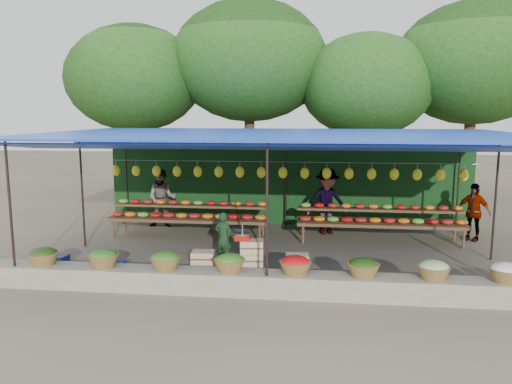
# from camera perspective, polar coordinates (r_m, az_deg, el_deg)

# --- Properties ---
(ground) EXTENTS (60.00, 60.00, 0.00)m
(ground) POSITION_cam_1_polar(r_m,az_deg,el_deg) (11.89, 2.58, -6.94)
(ground) COLOR brown
(ground) RESTS_ON ground
(stone_curb) EXTENTS (10.60, 0.55, 0.40)m
(stone_curb) POSITION_cam_1_polar(r_m,az_deg,el_deg) (9.22, 1.32, -10.42)
(stone_curb) COLOR slate
(stone_curb) RESTS_ON ground
(stall_canopy) EXTENTS (10.80, 6.60, 2.82)m
(stall_canopy) POSITION_cam_1_polar(r_m,az_deg,el_deg) (11.51, 2.70, 6.08)
(stall_canopy) COLOR black
(stall_canopy) RESTS_ON ground
(produce_baskets) EXTENTS (8.98, 0.58, 0.34)m
(produce_baskets) POSITION_cam_1_polar(r_m,az_deg,el_deg) (9.11, 0.70, -8.24)
(produce_baskets) COLOR brown
(produce_baskets) RESTS_ON stone_curb
(netting_backdrop) EXTENTS (10.60, 0.06, 2.50)m
(netting_backdrop) POSITION_cam_1_polar(r_m,az_deg,el_deg) (14.71, 3.51, 1.12)
(netting_backdrop) COLOR #18441A
(netting_backdrop) RESTS_ON ground
(tree_row) EXTENTS (16.51, 5.50, 7.12)m
(tree_row) POSITION_cam_1_polar(r_m,az_deg,el_deg) (17.55, 5.87, 13.66)
(tree_row) COLOR #3A2515
(tree_row) RESTS_ON ground
(fruit_table_left) EXTENTS (4.21, 0.95, 0.93)m
(fruit_table_left) POSITION_cam_1_polar(r_m,az_deg,el_deg) (13.44, -7.63, -2.48)
(fruit_table_left) COLOR #533021
(fruit_table_left) RESTS_ON ground
(fruit_table_right) EXTENTS (4.21, 0.95, 0.93)m
(fruit_table_right) POSITION_cam_1_polar(r_m,az_deg,el_deg) (13.14, 14.03, -2.94)
(fruit_table_right) COLOR #533021
(fruit_table_right) RESTS_ON ground
(crate_counter) EXTENTS (2.37, 0.37, 0.77)m
(crate_counter) POSITION_cam_1_polar(r_m,az_deg,el_deg) (10.06, -0.63, -8.07)
(crate_counter) COLOR tan
(crate_counter) RESTS_ON ground
(weighing_scale) EXTENTS (0.31, 0.31, 0.33)m
(weighing_scale) POSITION_cam_1_polar(r_m,az_deg,el_deg) (9.94, -1.56, -5.07)
(weighing_scale) COLOR #B71C0E
(weighing_scale) RESTS_ON crate_counter
(vendor_seated) EXTENTS (0.48, 0.39, 1.14)m
(vendor_seated) POSITION_cam_1_polar(r_m,az_deg,el_deg) (10.97, -3.72, -5.23)
(vendor_seated) COLOR #183519
(vendor_seated) RESTS_ON ground
(customer_left) EXTENTS (0.87, 0.70, 1.68)m
(customer_left) POSITION_cam_1_polar(r_m,az_deg,el_deg) (14.57, -10.67, -0.73)
(customer_left) COLOR slate
(customer_left) RESTS_ON ground
(customer_mid) EXTENTS (1.32, 1.03, 1.79)m
(customer_mid) POSITION_cam_1_polar(r_m,az_deg,el_deg) (13.65, 8.12, -1.08)
(customer_mid) COLOR slate
(customer_mid) RESTS_ON ground
(customer_right) EXTENTS (0.92, 0.82, 1.50)m
(customer_right) POSITION_cam_1_polar(r_m,az_deg,el_deg) (14.03, 23.56, -2.09)
(customer_right) COLOR slate
(customer_right) RESTS_ON ground
(blue_crate_front) EXTENTS (0.61, 0.46, 0.34)m
(blue_crate_front) POSITION_cam_1_polar(r_m,az_deg,el_deg) (10.44, -16.43, -8.60)
(blue_crate_front) COLOR navy
(blue_crate_front) RESTS_ON ground
(blue_crate_back) EXTENTS (0.49, 0.38, 0.26)m
(blue_crate_back) POSITION_cam_1_polar(r_m,az_deg,el_deg) (11.57, -21.78, -7.36)
(blue_crate_back) COLOR navy
(blue_crate_back) RESTS_ON ground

